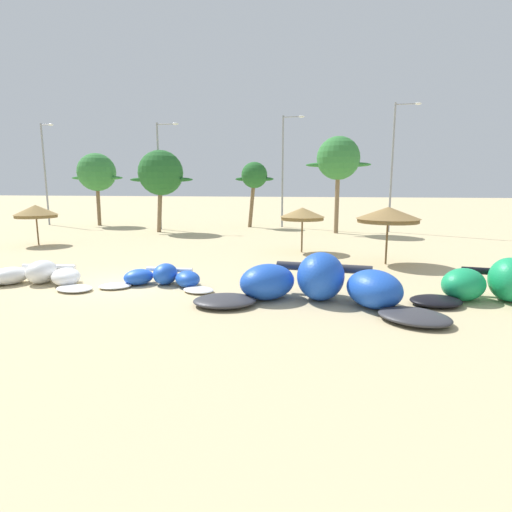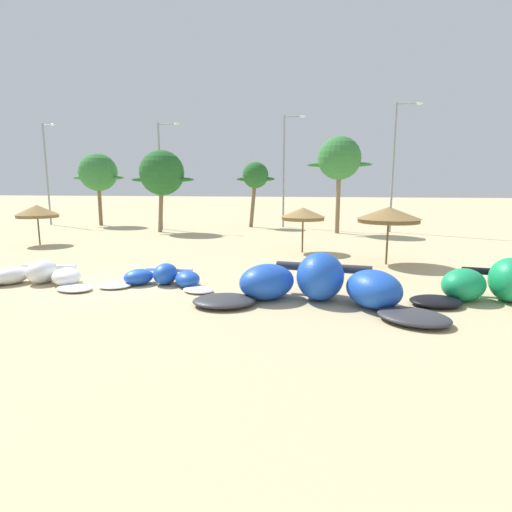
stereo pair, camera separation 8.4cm
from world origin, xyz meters
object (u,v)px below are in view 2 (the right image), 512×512
object	(u,v)px
lamppost_west_center	(162,171)
lamppost_east_center	(285,166)
beach_umbrella_near_van	(37,211)
kite_left	(38,276)
beach_umbrella_near_palms	(389,215)
palm_leftmost	(98,173)
kite_left_of_center	(163,278)
palm_left	(162,173)
palm_center_left	(339,159)
palm_left_of_gap	(255,176)
lamppost_west	(47,170)
kite_center	(318,285)
beach_umbrella_middle	(303,214)
kite_right_of_center	(512,287)
lamppost_east	(395,162)

from	to	relation	value
lamppost_west_center	lamppost_east_center	world-z (taller)	lamppost_east_center
beach_umbrella_near_van	lamppost_west_center	world-z (taller)	lamppost_west_center
kite_left	beach_umbrella_near_palms	xyz separation A→B (m)	(14.50, 7.20, 2.18)
palm_leftmost	kite_left_of_center	bearing A→B (deg)	-53.60
palm_left	palm_center_left	size ratio (longest dim) A/B	0.87
beach_umbrella_near_van	palm_left	bearing A→B (deg)	59.46
kite_left	palm_left_of_gap	size ratio (longest dim) A/B	0.92
kite_left_of_center	lamppost_west	bearing A→B (deg)	134.85
kite_center	beach_umbrella_near_van	size ratio (longest dim) A/B	3.07
kite_center	palm_left	bearing A→B (deg)	126.17
lamppost_east_center	lamppost_west	bearing A→B (deg)	-174.54
palm_left	beach_umbrella_middle	bearing A→B (deg)	-34.09
kite_left_of_center	kite_center	bearing A→B (deg)	-11.53
kite_center	beach_umbrella_middle	bearing A→B (deg)	97.41
kite_left_of_center	palm_leftmost	distance (m)	28.25
beach_umbrella_middle	lamppost_west_center	size ratio (longest dim) A/B	0.28
beach_umbrella_middle	beach_umbrella_near_van	bearing A→B (deg)	-179.24
beach_umbrella_middle	palm_left_of_gap	world-z (taller)	palm_left_of_gap
palm_left	lamppost_east_center	distance (m)	11.68
kite_right_of_center	beach_umbrella_middle	distance (m)	12.51
kite_right_of_center	lamppost_west	size ratio (longest dim) A/B	0.69
kite_left_of_center	lamppost_west_center	size ratio (longest dim) A/B	0.52
beach_umbrella_near_van	palm_leftmost	xyz separation A→B (m)	(-3.52, 13.25, 2.97)
palm_leftmost	palm_left	bearing A→B (deg)	-26.99
palm_leftmost	palm_left	size ratio (longest dim) A/B	1.03
beach_umbrella_middle	palm_center_left	bearing A→B (deg)	78.82
palm_left	lamppost_west	world-z (taller)	lamppost_west
beach_umbrella_near_palms	palm_left	bearing A→B (deg)	146.17
kite_left_of_center	kite_left	bearing A→B (deg)	-171.22
kite_center	lamppost_east_center	bearing A→B (deg)	99.50
palm_left_of_gap	palm_center_left	world-z (taller)	palm_center_left
kite_right_of_center	lamppost_east_center	bearing A→B (deg)	113.73
lamppost_west_center	lamppost_east	world-z (taller)	lamppost_east
palm_left_of_gap	lamppost_east_center	bearing A→B (deg)	14.38
kite_center	lamppost_west	size ratio (longest dim) A/B	0.85
kite_left_of_center	palm_leftmost	world-z (taller)	palm_leftmost
beach_umbrella_near_van	palm_left_of_gap	xyz separation A→B (m)	(12.20, 14.43, 2.57)
palm_left_of_gap	lamppost_west	size ratio (longest dim) A/B	0.62
kite_center	palm_leftmost	xyz separation A→B (m)	(-22.77, 23.67, 4.61)
beach_umbrella_near_van	palm_left	xyz separation A→B (m)	(5.20, 8.81, 2.73)
kite_center	lamppost_west_center	size ratio (longest dim) A/B	0.90
kite_left	palm_center_left	xyz separation A→B (m)	(12.06, 20.77, 5.79)
kite_left	beach_umbrella_near_van	size ratio (longest dim) A/B	2.06
lamppost_west	lamppost_east	distance (m)	33.53
kite_right_of_center	lamppost_west_center	distance (m)	29.98
lamppost_east	palm_left_of_gap	bearing A→B (deg)	171.24
kite_left	palm_left_of_gap	distance (m)	25.14
lamppost_west_center	lamppost_west	bearing A→B (deg)	171.96
kite_right_of_center	beach_umbrella_near_van	world-z (taller)	beach_umbrella_near_van
palm_leftmost	lamppost_west_center	distance (m)	8.06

